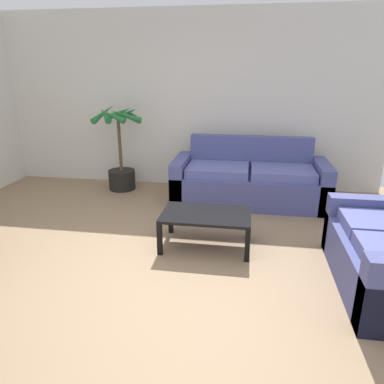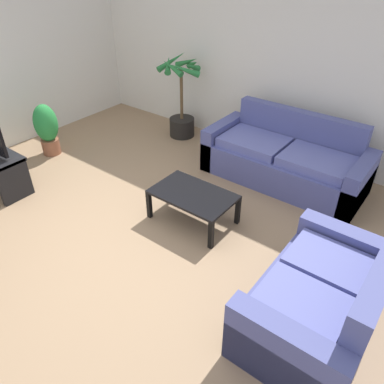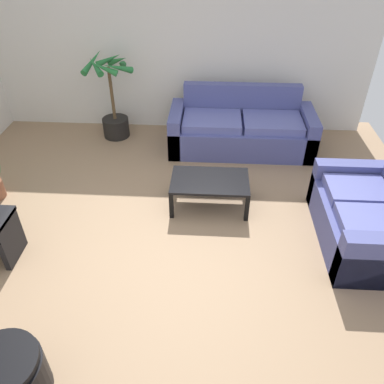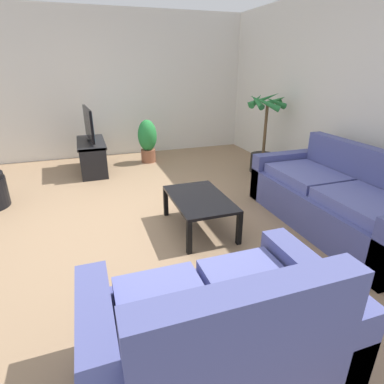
% 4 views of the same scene
% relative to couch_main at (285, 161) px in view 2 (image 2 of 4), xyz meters
% --- Properties ---
extents(ground_plane, '(6.60, 6.60, 0.00)m').
position_rel_couch_main_xyz_m(ground_plane, '(-0.99, -2.28, -0.30)').
color(ground_plane, '#937556').
extents(wall_back, '(6.00, 0.06, 2.70)m').
position_rel_couch_main_xyz_m(wall_back, '(-0.99, 0.72, 1.05)').
color(wall_back, silver).
rests_on(wall_back, ground).
extents(couch_main, '(2.15, 0.90, 0.90)m').
position_rel_couch_main_xyz_m(couch_main, '(0.00, 0.00, 0.00)').
color(couch_main, '#4C518C').
rests_on(couch_main, ground).
extents(couch_loveseat, '(0.90, 1.46, 0.90)m').
position_rel_couch_main_xyz_m(couch_loveseat, '(1.29, -2.02, -0.01)').
color(couch_loveseat, '#4C518C').
rests_on(couch_loveseat, ground).
extents(coffee_table, '(0.95, 0.59, 0.38)m').
position_rel_couch_main_xyz_m(coffee_table, '(-0.44, -1.48, 0.03)').
color(coffee_table, black).
rests_on(coffee_table, ground).
extents(potted_palm, '(0.78, 0.74, 1.33)m').
position_rel_couch_main_xyz_m(potted_palm, '(-2.01, 0.26, 0.23)').
color(potted_palm, black).
rests_on(potted_palm, ground).
extents(potted_plant_small, '(0.35, 0.35, 0.80)m').
position_rel_couch_main_xyz_m(potted_plant_small, '(-3.23, -1.49, 0.13)').
color(potted_plant_small, brown).
rests_on(potted_plant_small, ground).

